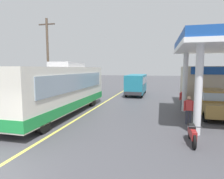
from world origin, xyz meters
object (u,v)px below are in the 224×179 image
coach_bus_main (61,90)px  minibus_opposing_lane (136,83)px  motorcycle_parked_forecourt (192,133)px  car_at_pump (213,102)px  pedestrian_near_pump (183,98)px  pedestrian_by_shop (189,108)px

coach_bus_main → minibus_opposing_lane: size_ratio=1.80×
minibus_opposing_lane → motorcycle_parked_forecourt: bearing=-73.9°
car_at_pump → minibus_opposing_lane: size_ratio=0.69×
motorcycle_parked_forecourt → car_at_pump: bearing=69.2°
car_at_pump → pedestrian_near_pump: 2.35m
minibus_opposing_lane → pedestrian_near_pump: (4.58, -7.75, -0.54)m
coach_bus_main → pedestrian_by_shop: coach_bus_main is taller
car_at_pump → minibus_opposing_lane: (-6.27, 9.37, 0.46)m
motorcycle_parked_forecourt → pedestrian_by_shop: 3.09m
coach_bus_main → car_at_pump: bearing=10.5°
motorcycle_parked_forecourt → pedestrian_by_shop: bearing=85.7°
coach_bus_main → car_at_pump: 10.37m
car_at_pump → minibus_opposing_lane: minibus_opposing_lane is taller
motorcycle_parked_forecourt → pedestrian_by_shop: (0.23, 3.04, 0.49)m
minibus_opposing_lane → pedestrian_near_pump: bearing=-59.4°
car_at_pump → pedestrian_by_shop: 2.94m
coach_bus_main → car_at_pump: (10.17, 1.89, -0.71)m
car_at_pump → coach_bus_main: bearing=-169.5°
motorcycle_parked_forecourt → pedestrian_by_shop: size_ratio=1.08×
minibus_opposing_lane → coach_bus_main: bearing=-109.1°
pedestrian_near_pump → pedestrian_by_shop: same height
car_at_pump → pedestrian_near_pump: (-1.70, 1.62, -0.08)m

